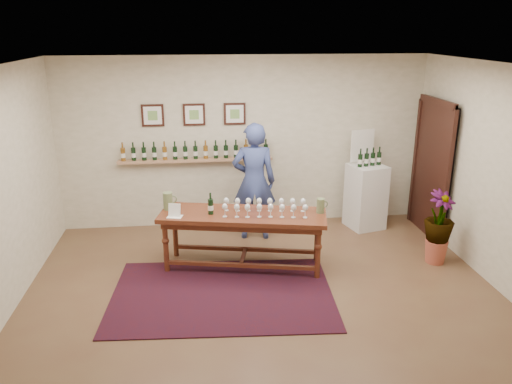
{
  "coord_description": "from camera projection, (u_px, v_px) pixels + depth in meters",
  "views": [
    {
      "loc": [
        -0.73,
        -5.52,
        3.21
      ],
      "look_at": [
        0.0,
        0.8,
        1.1
      ],
      "focal_mm": 35.0,
      "sensor_mm": 36.0,
      "label": 1
    }
  ],
  "objects": [
    {
      "name": "tasting_table",
      "position": [
        243.0,
        221.0,
        6.82
      ],
      "size": [
        2.36,
        1.17,
        0.8
      ],
      "rotation": [
        0.0,
        0.0,
        -0.21
      ],
      "color": "#4A2012",
      "rests_on": "ground"
    },
    {
      "name": "pitcher_right",
      "position": [
        320.0,
        206.0,
        6.77
      ],
      "size": [
        0.17,
        0.17,
        0.2
      ],
      "primitive_type": null,
      "rotation": [
        0.0,
        0.0,
        -0.36
      ],
      "color": "#627247",
      "rests_on": "tasting_table"
    },
    {
      "name": "table_bottles",
      "position": [
        211.0,
        202.0,
        6.75
      ],
      "size": [
        0.33,
        0.25,
        0.32
      ],
      "primitive_type": null,
      "rotation": [
        0.0,
        0.0,
        -0.28
      ],
      "color": "black",
      "rests_on": "tasting_table"
    },
    {
      "name": "info_sign",
      "position": [
        362.0,
        146.0,
        8.18
      ],
      "size": [
        0.41,
        0.13,
        0.58
      ],
      "primitive_type": "cube",
      "rotation": [
        0.0,
        0.0,
        0.26
      ],
      "color": "white",
      "rests_on": "display_pedestal"
    },
    {
      "name": "pitcher_left",
      "position": [
        168.0,
        201.0,
        6.89
      ],
      "size": [
        0.16,
        0.16,
        0.24
      ],
      "primitive_type": null,
      "rotation": [
        0.0,
        0.0,
        -0.05
      ],
      "color": "#627247",
      "rests_on": "tasting_table"
    },
    {
      "name": "ground",
      "position": [
        263.0,
        294.0,
        6.29
      ],
      "size": [
        6.0,
        6.0,
        0.0
      ],
      "primitive_type": "plane",
      "color": "brown",
      "rests_on": "ground"
    },
    {
      "name": "potted_plant",
      "position": [
        439.0,
        227.0,
        6.99
      ],
      "size": [
        0.65,
        0.65,
        0.92
      ],
      "rotation": [
        0.0,
        0.0,
        0.44
      ],
      "color": "#AA4E38",
      "rests_on": "ground"
    },
    {
      "name": "pedestal_bottles",
      "position": [
        370.0,
        156.0,
        8.03
      ],
      "size": [
        0.34,
        0.17,
        0.33
      ],
      "primitive_type": null,
      "rotation": [
        0.0,
        0.0,
        0.26
      ],
      "color": "black",
      "rests_on": "display_pedestal"
    },
    {
      "name": "table_glasses",
      "position": [
        265.0,
        207.0,
        6.72
      ],
      "size": [
        1.43,
        0.51,
        0.19
      ],
      "primitive_type": null,
      "rotation": [
        0.0,
        0.0,
        -0.14
      ],
      "color": "silver",
      "rests_on": "tasting_table"
    },
    {
      "name": "person",
      "position": [
        254.0,
        182.0,
        7.73
      ],
      "size": [
        0.71,
        0.5,
        1.85
      ],
      "primitive_type": "imported",
      "rotation": [
        0.0,
        0.0,
        3.05
      ],
      "color": "navy",
      "rests_on": "ground"
    },
    {
      "name": "display_pedestal",
      "position": [
        366.0,
        196.0,
        8.27
      ],
      "size": [
        0.65,
        0.65,
        1.07
      ],
      "primitive_type": "cube",
      "rotation": [
        0.0,
        0.0,
        0.26
      ],
      "color": "silver",
      "rests_on": "ground"
    },
    {
      "name": "rug",
      "position": [
        223.0,
        294.0,
        6.29
      ],
      "size": [
        2.87,
        2.01,
        0.01
      ],
      "primitive_type": "cube",
      "rotation": [
        0.0,
        0.0,
        -0.06
      ],
      "color": "#4E0F0D",
      "rests_on": "ground"
    },
    {
      "name": "menu_card",
      "position": [
        174.0,
        210.0,
        6.64
      ],
      "size": [
        0.22,
        0.18,
        0.18
      ],
      "primitive_type": "cube",
      "rotation": [
        0.0,
        0.0,
        -0.23
      ],
      "color": "white",
      "rests_on": "tasting_table"
    },
    {
      "name": "room_shell",
      "position": [
        380.0,
        165.0,
        7.92
      ],
      "size": [
        6.0,
        6.0,
        6.0
      ],
      "color": "beige",
      "rests_on": "ground"
    }
  ]
}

